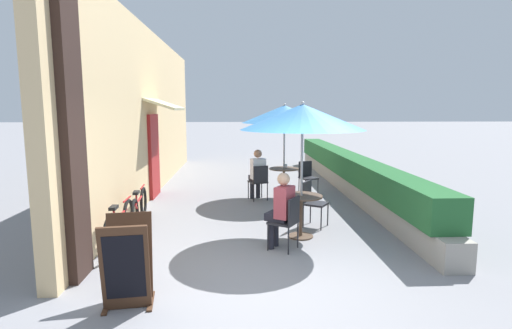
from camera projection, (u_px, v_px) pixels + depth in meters
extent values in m
plane|color=gray|center=(259.00, 293.00, 4.90)|extent=(120.00, 120.00, 0.00)
cube|color=#D6B784|center=(151.00, 114.00, 10.60)|extent=(0.24, 12.37, 4.20)
cube|color=black|center=(72.00, 120.00, 5.09)|extent=(0.12, 0.56, 4.20)
cube|color=maroon|center=(154.00, 156.00, 10.14)|extent=(0.08, 0.96, 2.10)
cube|color=beige|center=(165.00, 104.00, 9.98)|extent=(0.78, 1.80, 0.30)
cube|color=gray|center=(347.00, 182.00, 11.01)|extent=(0.44, 11.37, 0.45)
cube|color=#235B2D|center=(348.00, 164.00, 10.93)|extent=(0.60, 10.80, 0.56)
cylinder|color=brown|center=(301.00, 236.00, 7.05)|extent=(0.44, 0.44, 0.02)
cylinder|color=brown|center=(301.00, 216.00, 7.00)|extent=(0.06, 0.06, 0.73)
cylinder|color=brown|center=(301.00, 196.00, 6.95)|extent=(0.74, 0.74, 0.02)
cylinder|color=#B7B7BC|center=(302.00, 173.00, 6.89)|extent=(0.04, 0.04, 2.27)
cone|color=#387ABC|center=(302.00, 117.00, 6.75)|extent=(2.13, 2.13, 0.44)
sphere|color=#B7B7BC|center=(303.00, 103.00, 6.72)|extent=(0.07, 0.07, 0.07)
cube|color=#232328|center=(316.00, 204.00, 7.60)|extent=(0.55, 0.55, 0.04)
cube|color=#232328|center=(307.00, 192.00, 7.66)|extent=(0.23, 0.34, 0.42)
cylinder|color=#232328|center=(321.00, 219.00, 7.39)|extent=(0.02, 0.02, 0.45)
cylinder|color=#232328|center=(328.00, 214.00, 7.70)|extent=(0.02, 0.02, 0.45)
cylinder|color=#232328|center=(303.00, 216.00, 7.56)|extent=(0.02, 0.02, 0.45)
cylinder|color=#232328|center=(310.00, 212.00, 7.87)|extent=(0.02, 0.02, 0.45)
cube|color=#232328|center=(283.00, 222.00, 6.37)|extent=(0.55, 0.55, 0.04)
cube|color=#232328|center=(294.00, 211.00, 6.25)|extent=(0.23, 0.34, 0.42)
cylinder|color=#232328|center=(278.00, 231.00, 6.65)|extent=(0.02, 0.02, 0.45)
cylinder|color=#232328|center=(268.00, 237.00, 6.34)|extent=(0.02, 0.02, 0.45)
cylinder|color=#232328|center=(298.00, 234.00, 6.47)|extent=(0.02, 0.02, 0.45)
cylinder|color=#232328|center=(288.00, 241.00, 6.16)|extent=(0.02, 0.02, 0.45)
cylinder|color=#23232D|center=(275.00, 232.00, 6.56)|extent=(0.11, 0.11, 0.47)
cylinder|color=#23232D|center=(271.00, 235.00, 6.42)|extent=(0.11, 0.11, 0.47)
cube|color=#23232D|center=(278.00, 216.00, 6.41)|extent=(0.46, 0.45, 0.12)
cube|color=#AD424C|center=(284.00, 202.00, 6.32)|extent=(0.37, 0.40, 0.50)
sphere|color=tan|center=(284.00, 179.00, 6.28)|extent=(0.20, 0.20, 0.20)
cylinder|color=brown|center=(284.00, 197.00, 10.16)|extent=(0.44, 0.44, 0.02)
cylinder|color=brown|center=(284.00, 183.00, 10.11)|extent=(0.06, 0.06, 0.73)
cylinder|color=brown|center=(284.00, 169.00, 10.06)|extent=(0.74, 0.74, 0.02)
cylinder|color=#B7B7BC|center=(284.00, 153.00, 10.00)|extent=(0.04, 0.04, 2.27)
cone|color=#387ABC|center=(284.00, 114.00, 9.87)|extent=(2.13, 2.13, 0.44)
sphere|color=#B7B7BC|center=(285.00, 105.00, 9.83)|extent=(0.07, 0.07, 0.07)
cube|color=#232328|center=(308.00, 178.00, 10.36)|extent=(0.51, 0.51, 0.04)
cube|color=#232328|center=(305.00, 169.00, 10.50)|extent=(0.37, 0.15, 0.42)
cylinder|color=#232328|center=(306.00, 188.00, 10.16)|extent=(0.02, 0.02, 0.45)
cylinder|color=#232328|center=(318.00, 187.00, 10.30)|extent=(0.02, 0.02, 0.45)
cylinder|color=#232328|center=(299.00, 186.00, 10.49)|extent=(0.02, 0.02, 0.45)
cylinder|color=#232328|center=(311.00, 185.00, 10.63)|extent=(0.02, 0.02, 0.45)
cube|color=#232328|center=(258.00, 182.00, 9.84)|extent=(0.51, 0.51, 0.04)
cube|color=#232328|center=(261.00, 175.00, 9.64)|extent=(0.37, 0.15, 0.42)
cylinder|color=#232328|center=(262.00, 189.00, 10.10)|extent=(0.02, 0.02, 0.45)
cylinder|color=#232328|center=(248.00, 190.00, 9.97)|extent=(0.02, 0.02, 0.45)
cylinder|color=#232328|center=(267.00, 192.00, 9.77)|extent=(0.02, 0.02, 0.45)
cylinder|color=#232328|center=(254.00, 193.00, 9.64)|extent=(0.02, 0.02, 0.45)
cylinder|color=#23232D|center=(258.00, 189.00, 10.06)|extent=(0.11, 0.11, 0.47)
cylinder|color=#23232D|center=(252.00, 189.00, 10.00)|extent=(0.11, 0.11, 0.47)
cube|color=#23232D|center=(256.00, 178.00, 9.91)|extent=(0.40, 0.44, 0.12)
cube|color=white|center=(258.00, 169.00, 9.77)|extent=(0.39, 0.32, 0.50)
sphere|color=#A87556|center=(258.00, 154.00, 9.74)|extent=(0.20, 0.20, 0.20)
cylinder|color=white|center=(286.00, 166.00, 10.17)|extent=(0.07, 0.07, 0.09)
torus|color=black|center=(129.00, 217.00, 7.10)|extent=(0.07, 0.65, 0.65)
torus|color=black|center=(110.00, 237.00, 6.02)|extent=(0.07, 0.65, 0.65)
cylinder|color=#B21E1E|center=(120.00, 216.00, 6.53)|extent=(0.05, 0.85, 0.04)
cylinder|color=#B21E1E|center=(117.00, 229.00, 6.37)|extent=(0.05, 0.62, 0.41)
cylinder|color=#B21E1E|center=(114.00, 215.00, 6.23)|extent=(0.04, 0.04, 0.23)
cube|color=black|center=(114.00, 208.00, 6.21)|extent=(0.10, 0.22, 0.05)
cylinder|color=#B21E1E|center=(127.00, 199.00, 7.00)|extent=(0.04, 0.46, 0.03)
torus|color=black|center=(143.00, 202.00, 8.31)|extent=(0.12, 0.63, 0.63)
torus|color=black|center=(135.00, 216.00, 7.24)|extent=(0.12, 0.63, 0.63)
cylinder|color=#B21E1E|center=(139.00, 200.00, 7.75)|extent=(0.11, 0.85, 0.04)
cylinder|color=#B21E1E|center=(138.00, 210.00, 7.58)|extent=(0.09, 0.62, 0.41)
cylinder|color=#B21E1E|center=(136.00, 198.00, 7.44)|extent=(0.04, 0.04, 0.22)
cube|color=black|center=(136.00, 193.00, 7.43)|extent=(0.12, 0.23, 0.05)
cylinder|color=#B21E1E|center=(142.00, 187.00, 8.22)|extent=(0.07, 0.46, 0.03)
cube|color=#422819|center=(130.00, 255.00, 4.76)|extent=(0.55, 0.30, 1.02)
cube|color=black|center=(130.00, 253.00, 4.77)|extent=(0.45, 0.22, 0.77)
cube|color=#422819|center=(125.00, 269.00, 4.37)|extent=(0.55, 0.30, 1.02)
cube|color=black|center=(125.00, 267.00, 4.35)|extent=(0.45, 0.22, 0.77)
cube|color=#422819|center=(151.00, 301.00, 4.68)|extent=(0.12, 0.48, 0.02)
cube|color=#422819|center=(108.00, 305.00, 4.59)|extent=(0.12, 0.48, 0.02)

